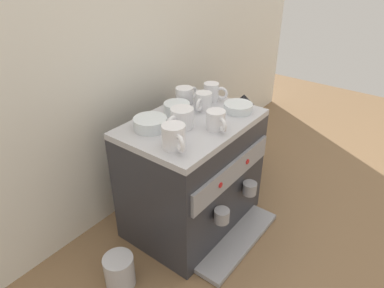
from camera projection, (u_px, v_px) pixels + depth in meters
ground_plane at (192, 219)px, 1.53m from camera, size 4.00×4.00×0.00m
tiled_backsplash_wall at (128, 72)px, 1.40m from camera, size 2.80×0.03×1.20m
espresso_machine at (193, 175)px, 1.41m from camera, size 0.53×0.47×0.48m
ceramic_cup_0 at (185, 95)px, 1.41m from camera, size 0.11×0.07×0.07m
ceramic_cup_1 at (181, 118)px, 1.23m from camera, size 0.12×0.08×0.07m
ceramic_cup_2 at (174, 137)px, 1.10m from camera, size 0.08×0.11×0.08m
ceramic_cup_3 at (217, 120)px, 1.21m from camera, size 0.08×0.10×0.07m
ceramic_cup_4 at (203, 101)px, 1.36m from camera, size 0.10×0.06×0.07m
ceramic_cup_5 at (212, 92)px, 1.43m from camera, size 0.06×0.10×0.07m
ceramic_bowl_0 at (238, 108)px, 1.35m from camera, size 0.11×0.11×0.03m
ceramic_bowl_1 at (177, 108)px, 1.34m from camera, size 0.10×0.10×0.04m
ceramic_bowl_2 at (150, 124)px, 1.22m from camera, size 0.12×0.12×0.04m
coffee_grinder at (241, 134)px, 1.76m from camera, size 0.18×0.18×0.42m
milk_pitcher at (120, 271)px, 1.21m from camera, size 0.11×0.11×0.12m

